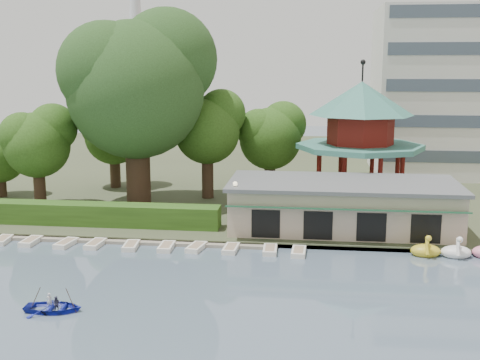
% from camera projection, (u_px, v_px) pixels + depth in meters
% --- Properties ---
extents(ground_plane, '(220.00, 220.00, 0.00)m').
position_uv_depth(ground_plane, '(155.00, 347.00, 29.53)').
color(ground_plane, slate).
rests_on(ground_plane, ground).
extents(shore, '(220.00, 70.00, 0.40)m').
position_uv_depth(shore, '(256.00, 167.00, 80.18)').
color(shore, '#424930').
rests_on(shore, ground).
extents(embankment, '(220.00, 0.60, 0.30)m').
position_uv_depth(embankment, '(213.00, 243.00, 46.37)').
color(embankment, gray).
rests_on(embankment, ground).
extents(dock, '(34.00, 1.60, 0.24)m').
position_uv_depth(dock, '(64.00, 238.00, 47.71)').
color(dock, gray).
rests_on(dock, ground).
extents(boathouse, '(18.60, 9.39, 3.90)m').
position_uv_depth(boathouse, '(342.00, 205.00, 49.32)').
color(boathouse, tan).
rests_on(boathouse, shore).
extents(pavilion, '(12.40, 12.40, 13.50)m').
position_uv_depth(pavilion, '(360.00, 130.00, 57.89)').
color(pavilion, tan).
rests_on(pavilion, shore).
extents(hedge, '(30.00, 2.00, 1.80)m').
position_uv_depth(hedge, '(45.00, 213.00, 51.06)').
color(hedge, '#2F5619').
rests_on(hedge, shore).
extents(lamp_post, '(0.36, 0.36, 4.28)m').
position_uv_depth(lamp_post, '(235.00, 198.00, 47.25)').
color(lamp_post, black).
rests_on(lamp_post, shore).
extents(big_tree, '(14.11, 13.15, 18.60)m').
position_uv_depth(big_tree, '(138.00, 80.00, 55.76)').
color(big_tree, '#3A281C').
rests_on(big_tree, shore).
extents(small_trees, '(39.66, 16.48, 10.91)m').
position_uv_depth(small_trees, '(120.00, 136.00, 60.71)').
color(small_trees, '#3A281C').
rests_on(small_trees, shore).
extents(moored_rowboats, '(34.81, 2.77, 0.36)m').
position_uv_depth(moored_rowboats, '(81.00, 243.00, 46.10)').
color(moored_rowboats, white).
rests_on(moored_rowboats, ground).
extents(rowboat_with_passengers, '(4.72, 3.51, 2.01)m').
position_uv_depth(rowboat_with_passengers, '(53.00, 303.00, 33.79)').
color(rowboat_with_passengers, '#1C27A4').
rests_on(rowboat_with_passengers, ground).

